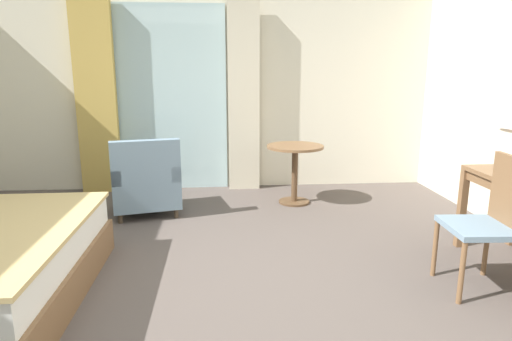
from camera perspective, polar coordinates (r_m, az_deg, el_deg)
The scene contains 9 objects.
ground at distance 3.23m, azimuth -8.72°, elevation -16.50°, with size 6.58×6.51×0.10m, color #564C47.
wall_back at distance 5.81m, azimuth -7.13°, elevation 10.79°, with size 6.18×0.12×2.65m, color silver.
balcony_glass_door at distance 5.76m, azimuth -10.86°, elevation 9.06°, with size 1.39×0.02×2.33m, color silver.
curtain_panel_left at distance 5.83m, azimuth -20.05°, elevation 9.08°, with size 0.48×0.10×2.43m, color tan.
curtain_panel_right at distance 5.64m, azimuth -1.60°, elevation 9.73°, with size 0.39×0.10×2.43m, color beige.
desk_chair at distance 3.46m, azimuth 28.28°, elevation -5.29°, with size 0.45×0.48×0.96m.
desk_lamp at distance 3.93m, azimuth 30.19°, elevation 4.23°, with size 0.24×0.19×0.46m.
armchair_by_window at distance 4.86m, azimuth -14.14°, elevation -1.61°, with size 0.83×0.82×0.84m.
round_cafe_table at distance 5.09m, azimuth 5.07°, elevation 1.29°, with size 0.65×0.65×0.69m.
Camera 1 is at (0.25, -2.81, 1.52)m, focal length 30.81 mm.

